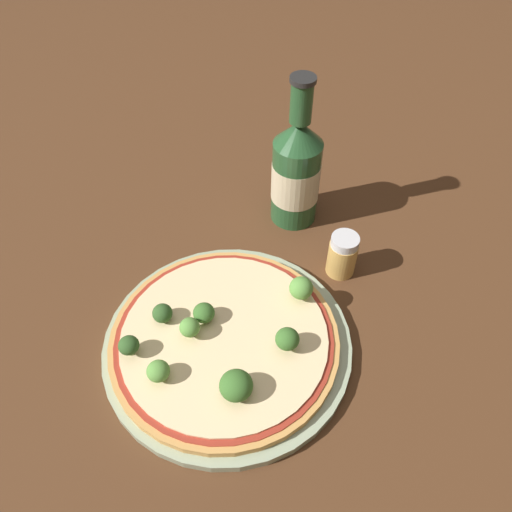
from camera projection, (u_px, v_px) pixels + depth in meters
ground_plane at (217, 330)px, 0.60m from camera, size 3.00×3.00×0.00m
plate at (228, 344)px, 0.58m from camera, size 0.29×0.29×0.01m
pizza at (224, 339)px, 0.57m from camera, size 0.26×0.26×0.01m
broccoli_floret_0 at (287, 339)px, 0.54m from camera, size 0.03×0.03×0.03m
broccoli_floret_1 at (129, 346)px, 0.54m from camera, size 0.02×0.02×0.03m
broccoli_floret_2 at (236, 386)px, 0.51m from camera, size 0.04×0.04×0.03m
broccoli_floret_3 at (301, 288)px, 0.59m from camera, size 0.03×0.03×0.03m
broccoli_floret_4 at (190, 327)px, 0.56m from camera, size 0.02×0.02×0.03m
broccoli_floret_5 at (162, 313)px, 0.57m from camera, size 0.02×0.02×0.02m
broccoli_floret_6 at (158, 371)px, 0.52m from camera, size 0.02×0.02×0.02m
broccoli_floret_7 at (204, 311)px, 0.57m from camera, size 0.03×0.03×0.02m
beer_bottle at (296, 171)px, 0.67m from camera, size 0.07×0.07×0.22m
pepper_shaker at (342, 255)px, 0.64m from camera, size 0.04×0.04×0.06m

